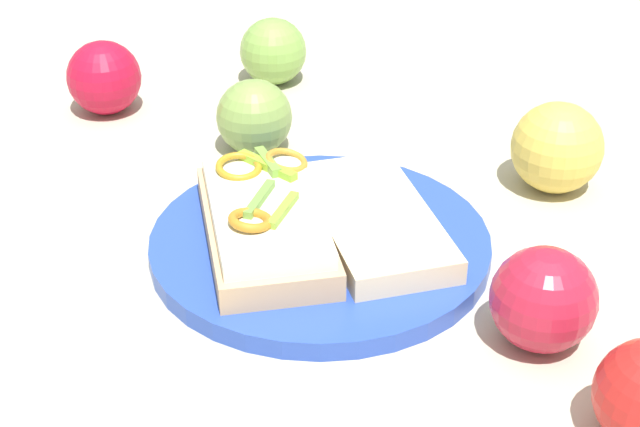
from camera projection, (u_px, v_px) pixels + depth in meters
ground_plane at (320, 252)px, 0.76m from camera, size 2.00×2.00×0.00m
plate at (320, 244)px, 0.75m from camera, size 0.26×0.26×0.02m
sandwich at (265, 220)px, 0.74m from camera, size 0.19×0.17×0.04m
bread_slice_side at (373, 220)px, 0.75m from camera, size 0.19×0.17×0.02m
apple_1 at (557, 148)px, 0.82m from camera, size 0.10×0.10×0.08m
apple_2 at (543, 299)px, 0.65m from camera, size 0.08×0.08×0.07m
apple_3 at (254, 117)px, 0.88m from camera, size 0.09×0.09×0.07m
apple_4 at (104, 78)px, 0.96m from camera, size 0.09×0.09×0.07m
apple_5 at (273, 51)px, 1.02m from camera, size 0.09×0.09×0.07m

